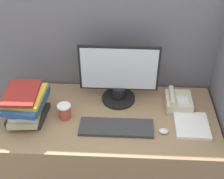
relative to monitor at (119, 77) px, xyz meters
name	(u,v)px	position (x,y,z in m)	size (l,w,h in m)	color
cubicle_panel_rear	(109,80)	(-0.07, 0.20, -0.17)	(1.82, 0.04, 1.51)	slate
cubicle_panel_right	(223,115)	(0.67, -0.15, -0.17)	(0.04, 0.73, 1.51)	slate
desk	(107,154)	(-0.07, -0.18, -0.55)	(1.42, 0.67, 0.74)	#937551
monitor	(119,77)	(0.00, 0.00, 0.00)	(0.51, 0.23, 0.41)	black
keyboard	(116,127)	(0.00, -0.29, -0.18)	(0.45, 0.15, 0.02)	#333333
mouse	(164,131)	(0.28, -0.31, -0.17)	(0.06, 0.05, 0.02)	silver
coffee_cup	(64,111)	(-0.34, -0.20, -0.14)	(0.08, 0.08, 0.10)	#BF4C3F
book_stack	(26,104)	(-0.57, -0.21, -0.08)	(0.25, 0.32, 0.21)	#262628
desk_telephone	(178,101)	(0.40, -0.05, -0.15)	(0.17, 0.19, 0.10)	beige
paper_pile	(192,125)	(0.46, -0.25, -0.17)	(0.21, 0.23, 0.02)	white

